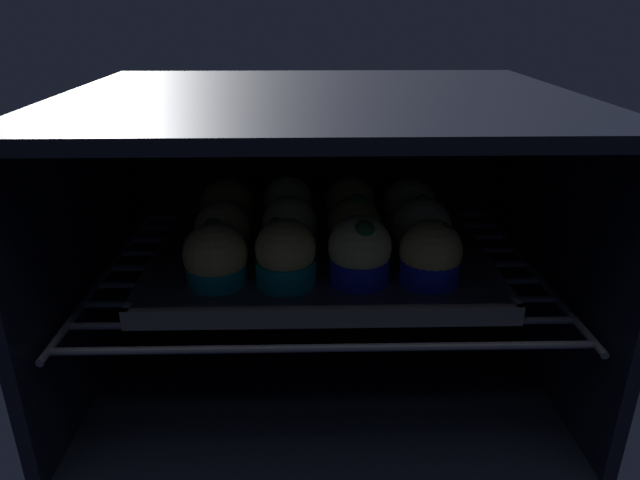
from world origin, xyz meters
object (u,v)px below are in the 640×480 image
object	(u,v)px
muffin_row2_col0	(227,209)
muffin_row1_col3	(421,230)
muffin_row0_col0	(216,258)
muffin_row1_col1	(289,229)
muffin_row0_col3	(431,255)
baking_tray	(320,257)
muffin_row0_col1	(285,255)
muffin_row1_col0	(223,233)
muffin_row2_col2	(350,206)
muffin_row2_col3	(409,208)
muffin_row2_col1	(288,206)
muffin_row0_col2	(360,252)
muffin_row1_col2	(354,228)

from	to	relation	value
muffin_row2_col0	muffin_row1_col3	bearing A→B (deg)	-18.27
muffin_row0_col0	muffin_row1_col1	distance (cm)	11.46
muffin_row0_col3	muffin_row2_col0	xyz separation A→B (cm)	(-25.10, 16.53, -0.05)
baking_tray	muffin_row0_col0	size ratio (longest dim) A/B	5.58
muffin_row0_col0	muffin_row0_col1	xyz separation A→B (cm)	(7.94, -0.42, 0.41)
muffin_row2_col0	muffin_row1_col0	bearing A→B (deg)	-87.02
muffin_row1_col0	muffin_row2_col2	bearing A→B (deg)	27.94
muffin_row0_col3	muffin_row2_col3	xyz separation A→B (cm)	(0.37, 16.75, -0.10)
muffin_row1_col0	muffin_row2_col2	distance (cm)	18.96
muffin_row0_col0	muffin_row2_col1	distance (cm)	18.42
muffin_row1_col0	muffin_row2_col1	xyz separation A→B (cm)	(7.95, 8.92, 0.44)
baking_tray	muffin_row0_col0	xyz separation A→B (cm)	(-12.04, -8.18, 3.65)
muffin_row0_col1	muffin_row2_col1	bearing A→B (deg)	90.79
muffin_row0_col2	muffin_row2_col2	xyz separation A→B (cm)	(0.15, 16.70, -0.25)
muffin_row1_col3	muffin_row0_col2	bearing A→B (deg)	-137.39
muffin_row2_col0	muffin_row2_col3	distance (cm)	25.47
muffin_row0_col2	muffin_row2_col0	bearing A→B (deg)	136.33
muffin_row2_col0	muffin_row2_col3	bearing A→B (deg)	0.49
muffin_row0_col1	muffin_row2_col2	size ratio (longest dim) A/B	1.00
muffin_row0_col2	muffin_row1_col3	distance (cm)	11.57
muffin_row1_col1	muffin_row2_col2	size ratio (longest dim) A/B	0.98
muffin_row0_col0	muffin_row2_col3	bearing A→B (deg)	33.61
muffin_row0_col1	muffin_row0_col3	xyz separation A→B (cm)	(16.47, 0.15, -0.23)
baking_tray	muffin_row2_col2	world-z (taller)	muffin_row2_col2
muffin_row0_col0	muffin_row0_col3	distance (cm)	24.41
muffin_row2_col3	muffin_row1_col2	bearing A→B (deg)	-136.15
muffin_row1_col3	muffin_row2_col1	size ratio (longest dim) A/B	0.98
muffin_row0_col3	muffin_row2_col2	distance (cm)	18.72
muffin_row1_col3	muffin_row2_col0	world-z (taller)	muffin_row1_col3
muffin_row0_col0	muffin_row0_col1	size ratio (longest dim) A/B	0.95
muffin_row2_col0	muffin_row0_col1	bearing A→B (deg)	-62.65
muffin_row0_col3	muffin_row2_col2	xyz separation A→B (cm)	(-7.91, 16.97, 0.10)
muffin_row1_col1	muffin_row1_col3	distance (cm)	16.69
baking_tray	muffin_row2_col0	size ratio (longest dim) A/B	5.47
muffin_row2_col1	muffin_row2_col3	xyz separation A→B (cm)	(17.08, -0.26, -0.31)
muffin_row1_col3	baking_tray	bearing A→B (deg)	178.39
muffin_row0_col1	muffin_row0_col3	distance (cm)	16.47
muffin_row0_col0	muffin_row1_col3	distance (cm)	26.06
muffin_row0_col0	muffin_row0_col2	bearing A→B (deg)	-0.04
muffin_row0_col2	muffin_row2_col1	bearing A→B (deg)	117.33
muffin_row0_col2	muffin_row0_col3	world-z (taller)	muffin_row0_col2
muffin_row0_col0	muffin_row1_col3	bearing A→B (deg)	17.46
muffin_row0_col2	muffin_row2_col1	xyz separation A→B (cm)	(-8.65, 16.74, -0.15)
muffin_row2_col2	muffin_row0_col3	bearing A→B (deg)	-65.01
muffin_row2_col2	muffin_row0_col0	bearing A→B (deg)	-134.68
muffin_row0_col0	muffin_row2_col2	size ratio (longest dim) A/B	0.95
baking_tray	muffin_row0_col1	xyz separation A→B (cm)	(-4.10, -8.60, 4.05)
muffin_row0_col3	muffin_row1_col3	size ratio (longest dim) A/B	0.94
muffin_row0_col1	muffin_row1_col3	bearing A→B (deg)	25.97
baking_tray	muffin_row2_col0	bearing A→B (deg)	147.61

